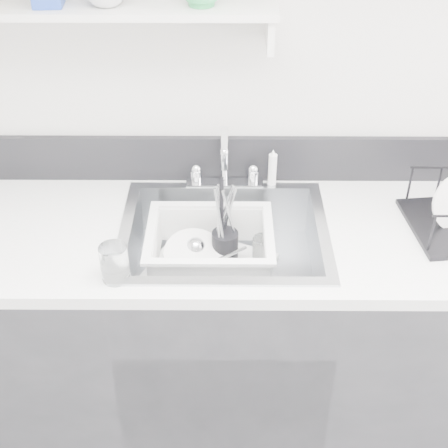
{
  "coord_description": "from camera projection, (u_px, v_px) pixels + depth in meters",
  "views": [
    {
      "loc": [
        0.01,
        -0.34,
        2.07
      ],
      "look_at": [
        0.0,
        1.14,
        0.98
      ],
      "focal_mm": 50.0,
      "sensor_mm": 36.0,
      "label": 1
    }
  ],
  "objects": [
    {
      "name": "ladle",
      "position": [
        210.0,
        260.0,
        1.98
      ],
      "size": [
        0.25,
        0.24,
        0.07
      ],
      "primitive_type": null,
      "rotation": [
        0.0,
        0.0,
        -0.73
      ],
      "color": "silver",
      "rests_on": "wash_tub"
    },
    {
      "name": "tumbler_counter",
      "position": [
        115.0,
        263.0,
        1.7
      ],
      "size": [
        0.1,
        0.1,
        0.11
      ],
      "primitive_type": "cylinder",
      "rotation": [
        0.0,
        0.0,
        -0.25
      ],
      "color": "white",
      "rests_on": "counter_run"
    },
    {
      "name": "plate_stack",
      "position": [
        197.0,
        262.0,
        1.99
      ],
      "size": [
        0.24,
        0.23,
        0.09
      ],
      "rotation": [
        0.0,
        0.0,
        0.08
      ],
      "color": "white",
      "rests_on": "wash_tub"
    },
    {
      "name": "room_shell",
      "position": [
        221.0,
        130.0,
        0.81
      ],
      "size": [
        3.5,
        3.0,
        2.6
      ],
      "color": "silver",
      "rests_on": "ground"
    },
    {
      "name": "tumbler_in_tub",
      "position": [
        263.0,
        250.0,
        2.0
      ],
      "size": [
        0.09,
        0.09,
        0.09
      ],
      "primitive_type": "cylinder",
      "rotation": [
        0.0,
        0.0,
        -0.39
      ],
      "color": "white",
      "rests_on": "wash_tub"
    },
    {
      "name": "wash_tub",
      "position": [
        210.0,
        250.0,
        1.98
      ],
      "size": [
        0.49,
        0.45,
        0.15
      ],
      "primitive_type": null,
      "rotation": [
        0.0,
        0.0,
        -0.41
      ],
      "color": "white",
      "rests_on": "sink"
    },
    {
      "name": "bowl_small",
      "position": [
        243.0,
        275.0,
        1.95
      ],
      "size": [
        0.15,
        0.15,
        0.04
      ],
      "primitive_type": "imported",
      "rotation": [
        0.0,
        0.0,
        0.34
      ],
      "color": "white",
      "rests_on": "wash_tub"
    },
    {
      "name": "side_sprayer",
      "position": [
        272.0,
        168.0,
        2.08
      ],
      "size": [
        0.03,
        0.03,
        0.14
      ],
      "primitive_type": "cylinder",
      "color": "white",
      "rests_on": "counter_run"
    },
    {
      "name": "backsplash",
      "position": [
        225.0,
        159.0,
        2.11
      ],
      "size": [
        3.2,
        0.02,
        0.16
      ],
      "primitive_type": "cube",
      "color": "black",
      "rests_on": "counter_run"
    },
    {
      "name": "faucet",
      "position": [
        225.0,
        172.0,
        2.08
      ],
      "size": [
        0.26,
        0.18,
        0.23
      ],
      "color": "silver",
      "rests_on": "counter_run"
    },
    {
      "name": "utensil_cup",
      "position": [
        225.0,
        244.0,
        2.01
      ],
      "size": [
        0.09,
        0.09,
        0.29
      ],
      "rotation": [
        0.0,
        0.0,
        -0.34
      ],
      "color": "black",
      "rests_on": "wash_tub"
    },
    {
      "name": "sink",
      "position": [
        224.0,
        253.0,
        1.97
      ],
      "size": [
        0.64,
        0.52,
        0.2
      ],
      "primitive_type": null,
      "color": "silver",
      "rests_on": "counter_run"
    },
    {
      "name": "counter_run",
      "position": [
        224.0,
        335.0,
        2.19
      ],
      "size": [
        3.2,
        0.62,
        0.92
      ],
      "color": "#2A2A2E",
      "rests_on": "ground"
    },
    {
      "name": "wall_shelf",
      "position": [
        100.0,
        12.0,
        1.75
      ],
      "size": [
        1.0,
        0.16,
        0.12
      ],
      "color": "silver",
      "rests_on": "room_shell"
    }
  ]
}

